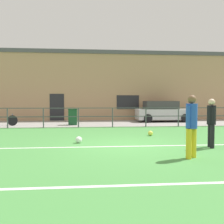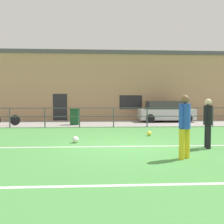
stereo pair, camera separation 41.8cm
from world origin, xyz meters
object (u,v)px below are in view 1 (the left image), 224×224
parked_car_red (162,112)px  trash_bin_0 (73,117)px  player_striker (192,122)px  player_goalkeeper (211,120)px  soccer_ball_match (150,133)px  soccer_ball_spare (79,140)px

parked_car_red → trash_bin_0: parked_car_red is taller
player_striker → trash_bin_0: size_ratio=1.65×
trash_bin_0 → player_striker: bearing=-67.8°
parked_car_red → player_goalkeeper: bearing=-97.8°
soccer_ball_match → parked_car_red: 7.59m
soccer_ball_match → soccer_ball_spare: 3.48m
player_goalkeeper → parked_car_red: (1.37, 9.95, -0.17)m
player_striker → parked_car_red: 11.64m
player_goalkeeper → player_striker: (-1.27, -1.38, 0.05)m
player_striker → soccer_ball_match: size_ratio=7.74×
soccer_ball_match → parked_car_red: (2.68, 7.07, 0.63)m
player_striker → parked_car_red: player_striker is taller
parked_car_red → player_striker: bearing=-103.1°
soccer_ball_spare → trash_bin_0: trash_bin_0 is taller
player_goalkeeper → player_striker: 1.88m
player_striker → trash_bin_0: bearing=-104.9°
soccer_ball_spare → parked_car_red: parked_car_red is taller
soccer_ball_match → soccer_ball_spare: bearing=-152.2°
soccer_ball_match → trash_bin_0: 6.33m
soccer_ball_match → trash_bin_0: size_ratio=0.21×
player_goalkeeper → soccer_ball_spare: size_ratio=6.71×
player_goalkeeper → soccer_ball_match: 3.26m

